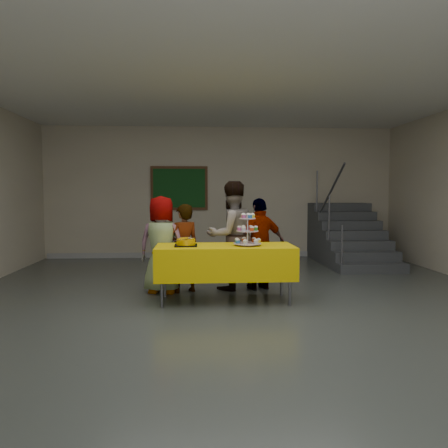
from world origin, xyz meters
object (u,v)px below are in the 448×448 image
object	(u,v)px
schoolchild_a	(162,245)
schoolchild_b	(184,248)
bake_table	(225,261)
staircase	(347,239)
cupcake_stand	(248,232)
bear_cake	(186,242)
noticeboard	(179,188)
schoolchild_c	(231,236)
schoolchild_d	(260,244)

from	to	relation	value
schoolchild_a	schoolchild_b	xyz separation A→B (m)	(0.32, 0.03, -0.06)
bake_table	staircase	bearing A→B (deg)	49.01
cupcake_stand	schoolchild_a	distance (m)	1.37
cupcake_stand	schoolchild_a	world-z (taller)	schoolchild_a
bear_cake	schoolchild_b	xyz separation A→B (m)	(-0.05, 0.63, -0.17)
noticeboard	staircase	bearing A→B (deg)	-12.91
schoolchild_a	noticeboard	size ratio (longest dim) A/B	1.11
bake_table	schoolchild_b	world-z (taller)	schoolchild_b
schoolchild_c	bake_table	bearing A→B (deg)	55.13
schoolchild_b	noticeboard	xyz separation A→B (m)	(-0.19, 3.55, 0.94)
cupcake_stand	schoolchild_a	size ratio (longest dim) A/B	0.31
schoolchild_a	schoolchild_b	world-z (taller)	schoolchild_a
schoolchild_a	bake_table	bearing A→B (deg)	162.48
cupcake_stand	bear_cake	world-z (taller)	cupcake_stand
staircase	noticeboard	bearing A→B (deg)	167.09
staircase	schoolchild_a	bearing A→B (deg)	-144.00
schoolchild_a	bear_cake	bearing A→B (deg)	136.57
schoolchild_c	schoolchild_d	distance (m)	0.47
schoolchild_c	schoolchild_b	bearing A→B (deg)	-12.31
staircase	noticeboard	xyz separation A→B (m)	(-3.65, 0.84, 1.11)
schoolchild_a	cupcake_stand	bearing A→B (deg)	168.16
schoolchild_a	schoolchild_b	bearing A→B (deg)	-159.56
schoolchild_b	schoolchild_c	xyz separation A→B (m)	(0.73, 0.14, 0.17)
bake_table	noticeboard	size ratio (longest dim) A/B	1.45
bake_table	schoolchild_c	xyz separation A→B (m)	(0.15, 0.74, 0.28)
cupcake_stand	schoolchild_c	bearing A→B (deg)	101.35
schoolchild_d	noticeboard	world-z (taller)	noticeboard
cupcake_stand	schoolchild_b	size ratio (longest dim) A/B	0.34
staircase	cupcake_stand	bearing A→B (deg)	-127.55
schoolchild_c	noticeboard	bearing A→B (deg)	-98.46
bake_table	noticeboard	world-z (taller)	noticeboard
bake_table	schoolchild_d	xyz separation A→B (m)	(0.60, 0.72, 0.15)
schoolchild_d	schoolchild_c	bearing A→B (deg)	-22.31
schoolchild_a	noticeboard	bearing A→B (deg)	-77.49
schoolchild_a	schoolchild_d	distance (m)	1.51
schoolchild_b	schoolchild_c	bearing A→B (deg)	166.66
bear_cake	schoolchild_b	bearing A→B (deg)	94.44
bear_cake	noticeboard	distance (m)	4.25
schoolchild_d	staircase	xyz separation A→B (m)	(2.28, 2.59, -0.22)
bear_cake	cupcake_stand	bearing A→B (deg)	-0.37
cupcake_stand	staircase	distance (m)	4.25
bake_table	schoolchild_d	size ratio (longest dim) A/B	1.33
staircase	schoolchild_d	bearing A→B (deg)	-131.37
schoolchild_d	staircase	size ratio (longest dim) A/B	0.59
bear_cake	schoolchild_c	xyz separation A→B (m)	(0.68, 0.77, 0.00)
bear_cake	schoolchild_d	xyz separation A→B (m)	(1.13, 0.75, -0.12)
bake_table	noticeboard	bearing A→B (deg)	100.50
schoolchild_a	staircase	xyz separation A→B (m)	(3.78, 2.75, -0.23)
bake_table	schoolchild_a	distance (m)	1.08
schoolchild_b	staircase	xyz separation A→B (m)	(3.46, 2.71, -0.17)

